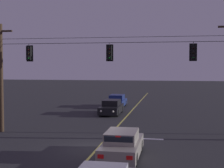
{
  "coord_description": "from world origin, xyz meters",
  "views": [
    {
      "loc": [
        4.07,
        -17.95,
        4.63
      ],
      "look_at": [
        0.0,
        4.72,
        3.4
      ],
      "focal_mm": 53.46,
      "sensor_mm": 36.0,
      "label": 1
    }
  ],
  "objects": [
    {
      "name": "signal_span_assembly",
      "position": [
        -0.0,
        3.72,
        3.94
      ],
      "size": [
        17.35,
        0.32,
        7.58
      ],
      "color": "#38281C",
      "rests_on": "ground"
    },
    {
      "name": "ground_plane",
      "position": [
        0.0,
        0.0,
        0.0
      ],
      "size": [
        180.0,
        180.0,
        0.0
      ],
      "primitive_type": "plane",
      "color": "#28282B"
    },
    {
      "name": "car_waiting_near_lane",
      "position": [
        1.63,
        -1.5,
        0.65
      ],
      "size": [
        1.8,
        4.33,
        1.39
      ],
      "color": "gray",
      "rests_on": "ground"
    },
    {
      "name": "lane_centre_stripe",
      "position": [
        0.0,
        9.72,
        0.0
      ],
      "size": [
        0.14,
        60.0,
        0.01
      ],
      "primitive_type": "cube",
      "color": "#D1C64C",
      "rests_on": "ground"
    },
    {
      "name": "car_oncoming_lead",
      "position": [
        -1.64,
        13.52,
        0.65
      ],
      "size": [
        1.8,
        4.42,
        1.39
      ],
      "color": "black",
      "rests_on": "ground"
    },
    {
      "name": "traffic_light_centre",
      "position": [
        5.4,
        3.71,
        5.52
      ],
      "size": [
        0.48,
        0.41,
        1.22
      ],
      "color": "black"
    },
    {
      "name": "traffic_light_leftmost",
      "position": [
        -5.65,
        3.71,
        5.52
      ],
      "size": [
        0.48,
        0.41,
        1.22
      ],
      "color": "black"
    },
    {
      "name": "traffic_light_left_inner",
      "position": [
        -0.0,
        3.71,
        5.52
      ],
      "size": [
        0.48,
        0.41,
        1.22
      ],
      "color": "black"
    },
    {
      "name": "stop_bar_paint",
      "position": [
        1.9,
        3.12,
        0.0
      ],
      "size": [
        3.4,
        0.36,
        0.01
      ],
      "primitive_type": "cube",
      "color": "silver",
      "rests_on": "ground"
    },
    {
      "name": "car_oncoming_trailing",
      "position": [
        -2.06,
        19.28,
        0.65
      ],
      "size": [
        1.8,
        4.42,
        1.39
      ],
      "color": "navy",
      "rests_on": "ground"
    }
  ]
}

